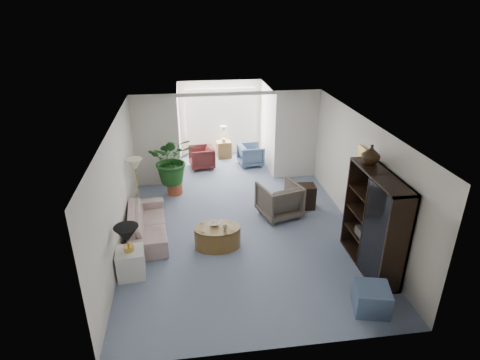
{
  "coord_description": "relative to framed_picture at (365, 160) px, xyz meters",
  "views": [
    {
      "loc": [
        -1.07,
        -7.17,
        4.68
      ],
      "look_at": [
        0.0,
        0.6,
        1.1
      ],
      "focal_mm": 29.79,
      "sensor_mm": 36.0,
      "label": 1
    }
  ],
  "objects": [
    {
      "name": "framed_picture",
      "position": [
        0.0,
        0.0,
        0.0
      ],
      "size": [
        0.04,
        0.5,
        0.4
      ],
      "primitive_type": "cube",
      "color": "#AFA48C"
    },
    {
      "name": "floor",
      "position": [
        -2.46,
        0.1,
        -1.7
      ],
      "size": [
        6.0,
        6.0,
        0.0
      ],
      "primitive_type": "plane",
      "color": "#8594B0",
      "rests_on": "ground"
    },
    {
      "name": "window_pane",
      "position": [
        -2.46,
        5.28,
        -0.3
      ],
      "size": [
        2.2,
        0.02,
        1.5
      ],
      "primitive_type": "cube",
      "color": "white"
    },
    {
      "name": "back_header",
      "position": [
        -2.46,
        3.1,
        0.75
      ],
      "size": [
        2.6,
        0.12,
        0.1
      ],
      "primitive_type": "cube",
      "color": "white",
      "rests_on": "back_pier_left"
    },
    {
      "name": "coffee_cup",
      "position": [
        -2.89,
        -0.23,
        -1.2
      ],
      "size": [
        0.12,
        0.12,
        0.09
      ],
      "primitive_type": "imported",
      "rotation": [
        0.0,
        0.0,
        -0.2
      ],
      "color": "beige",
      "rests_on": "coffee_table"
    },
    {
      "name": "sunroom_chair_maroon",
      "position": [
        -3.15,
        4.16,
        -1.37
      ],
      "size": [
        0.8,
        0.78,
        0.66
      ],
      "primitive_type": "imported",
      "rotation": [
        0.0,
        0.0,
        -1.46
      ],
      "color": "#561D24",
      "rests_on": "ground"
    },
    {
      "name": "entertainment_cabinet",
      "position": [
        -0.23,
        -1.16,
        -0.74
      ],
      "size": [
        0.46,
        1.72,
        1.91
      ],
      "primitive_type": "cube",
      "color": "black",
      "rests_on": "ground"
    },
    {
      "name": "cabinet_urn",
      "position": [
        -0.23,
        -0.66,
        0.39
      ],
      "size": [
        0.34,
        0.34,
        0.36
      ],
      "primitive_type": "imported",
      "color": "black",
      "rests_on": "entertainment_cabinet"
    },
    {
      "name": "shelf_clutter",
      "position": [
        -0.28,
        -1.43,
        -0.72
      ],
      "size": [
        0.3,
        1.03,
        1.06
      ],
      "color": "black",
      "rests_on": "entertainment_cabinet"
    },
    {
      "name": "plant_pot",
      "position": [
        -3.94,
        2.48,
        -1.54
      ],
      "size": [
        0.4,
        0.4,
        0.32
      ],
      "primitive_type": "cylinder",
      "color": "#A74B30",
      "rests_on": "ground"
    },
    {
      "name": "floor_lamp",
      "position": [
        -4.76,
        1.54,
        -0.45
      ],
      "size": [
        0.36,
        0.36,
        0.28
      ],
      "primitive_type": "cone",
      "color": "#F6EEC3",
      "rests_on": "ground"
    },
    {
      "name": "sunroom_table",
      "position": [
        -2.4,
        4.91,
        -1.43
      ],
      "size": [
        0.48,
        0.39,
        0.54
      ],
      "primitive_type": "cube",
      "rotation": [
        0.0,
        0.0,
        0.11
      ],
      "color": "brown",
      "rests_on": "ground"
    },
    {
      "name": "sunroom_chair_blue",
      "position": [
        -1.65,
        4.16,
        -1.37
      ],
      "size": [
        0.79,
        0.78,
        0.65
      ],
      "primitive_type": "imported",
      "rotation": [
        0.0,
        0.0,
        1.69
      ],
      "color": "slate",
      "rests_on": "ground"
    },
    {
      "name": "side_table_dark",
      "position": [
        -0.8,
        1.27,
        -1.4
      ],
      "size": [
        0.52,
        0.43,
        0.59
      ],
      "primitive_type": "cube",
      "rotation": [
        0.0,
        0.0,
        -0.07
      ],
      "color": "black",
      "rests_on": "ground"
    },
    {
      "name": "coffee_bowl",
      "position": [
        -3.09,
        -0.03,
        -1.22
      ],
      "size": [
        0.24,
        0.24,
        0.05
      ],
      "primitive_type": "imported",
      "rotation": [
        0.0,
        0.0,
        -0.2
      ],
      "color": "silver",
      "rests_on": "coffee_table"
    },
    {
      "name": "house_plant",
      "position": [
        -3.94,
        2.48,
        -0.74
      ],
      "size": [
        1.15,
        1.0,
        1.28
      ],
      "primitive_type": "imported",
      "color": "#1D501B",
      "rests_on": "plant_pot"
    },
    {
      "name": "end_table",
      "position": [
        -4.7,
        -0.86,
        -1.43
      ],
      "size": [
        0.53,
        0.53,
        0.54
      ],
      "primitive_type": "cube",
      "rotation": [
        0.0,
        0.0,
        0.09
      ],
      "color": "white",
      "rests_on": "ground"
    },
    {
      "name": "window_blinds",
      "position": [
        -2.46,
        5.25,
        -0.3
      ],
      "size": [
        2.2,
        0.02,
        1.5
      ],
      "primitive_type": "cube",
      "color": "white"
    },
    {
      "name": "wingback_chair",
      "position": [
        -1.5,
        0.97,
        -1.29
      ],
      "size": [
        1.09,
        1.1,
        0.82
      ],
      "primitive_type": "imported",
      "rotation": [
        0.0,
        0.0,
        3.42
      ],
      "color": "#665F50",
      "rests_on": "ground"
    },
    {
      "name": "sofa",
      "position": [
        -4.5,
        0.49,
        -1.41
      ],
      "size": [
        0.94,
        2.04,
        0.58
      ],
      "primitive_type": "imported",
      "rotation": [
        0.0,
        0.0,
        1.66
      ],
      "color": "beige",
      "rests_on": "ground"
    },
    {
      "name": "coffee_table",
      "position": [
        -3.04,
        -0.13,
        -1.47
      ],
      "size": [
        1.12,
        1.12,
        0.45
      ],
      "primitive_type": "cylinder",
      "rotation": [
        0.0,
        0.0,
        -0.2
      ],
      "color": "brown",
      "rests_on": "ground"
    },
    {
      "name": "ottoman",
      "position": [
        -0.7,
        -2.31,
        -1.48
      ],
      "size": [
        0.66,
        0.66,
        0.44
      ],
      "primitive_type": "cube",
      "rotation": [
        0.0,
        0.0,
        -0.25
      ],
      "color": "slate",
      "rests_on": "ground"
    },
    {
      "name": "table_lamp",
      "position": [
        -4.7,
        -0.86,
        -0.81
      ],
      "size": [
        0.44,
        0.44,
        0.3
      ],
      "primitive_type": "cone",
      "color": "black",
      "rests_on": "end_table"
    },
    {
      "name": "back_pier_right",
      "position": [
        -0.56,
        3.1,
        -0.45
      ],
      "size": [
        1.2,
        0.12,
        2.5
      ],
      "primitive_type": "cube",
      "color": "white",
      "rests_on": "ground"
    },
    {
      "name": "back_pier_left",
      "position": [
        -4.36,
        3.1,
        -0.45
      ],
      "size": [
        1.2,
        0.12,
        2.5
      ],
      "primitive_type": "cube",
      "color": "white",
      "rests_on": "ground"
    },
    {
      "name": "sunroom_floor",
      "position": [
        -2.46,
        4.2,
        -1.7
      ],
      "size": [
        2.6,
        2.6,
        0.0
      ],
      "primitive_type": "plane",
      "color": "#8594B0",
      "rests_on": "ground"
    }
  ]
}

